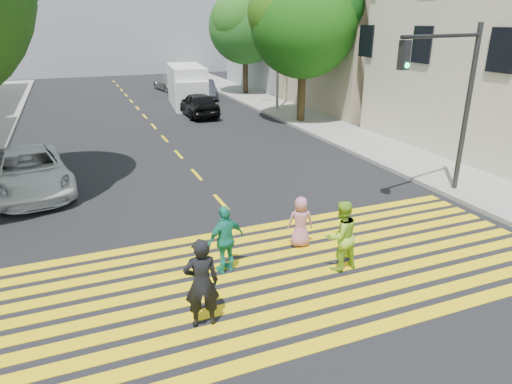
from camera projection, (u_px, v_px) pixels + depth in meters
ground at (310, 303)px, 9.41m from camera, size 120.00×120.00×0.00m
sidewalk_right at (317, 124)px, 25.38m from camera, size 3.00×60.00×0.15m
crosswalk at (284, 273)px, 10.52m from camera, size 13.40×5.30×0.01m
lane_line at (141, 112)px, 28.92m from camera, size 0.12×34.40×0.01m
building_right_tan at (378, 28)px, 29.38m from camera, size 10.00×10.00×10.00m
building_right_grey at (300, 26)px, 38.92m from camera, size 10.00×10.00×10.00m
backdrop_block at (99, 15)px, 48.92m from camera, size 30.00×8.00×12.00m
tree_right_near at (305, 17)px, 23.95m from camera, size 7.69×7.46×8.27m
tree_right_far at (245, 23)px, 33.82m from camera, size 7.14×7.14×7.83m
pedestrian_man at (201, 283)px, 8.45m from camera, size 0.72×0.53×1.81m
pedestrian_woman at (341, 236)px, 10.43m from camera, size 0.88×0.72×1.69m
pedestrian_child at (300, 222)px, 11.59m from camera, size 0.74×0.59×1.33m
pedestrian_extra at (226, 239)px, 10.34m from camera, size 1.02×0.64×1.62m
white_sedan at (29, 171)px, 15.27m from camera, size 3.10×5.47×1.44m
dark_car_near at (198, 104)px, 27.44m from camera, size 1.79×4.30×1.45m
silver_car at (170, 83)px, 37.59m from camera, size 2.37×4.56×1.26m
dark_car_parked at (205, 89)px, 33.70m from camera, size 1.95×4.21×1.34m
white_van at (188, 87)px, 30.50m from camera, size 2.72×5.81×2.64m
traffic_signal at (452, 90)px, 13.71m from camera, size 3.63×1.08×5.42m
street_lamp at (275, 18)px, 27.13m from camera, size 2.20×0.35×9.71m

